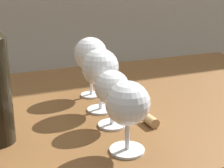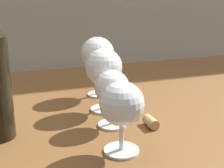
{
  "view_description": "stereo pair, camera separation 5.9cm",
  "coord_description": "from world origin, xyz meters",
  "px_view_note": "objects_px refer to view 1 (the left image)",
  "views": [
    {
      "loc": [
        -0.32,
        -0.74,
        1.0
      ],
      "look_at": [
        -0.06,
        -0.15,
        0.8
      ],
      "focal_mm": 51.34,
      "sensor_mm": 36.0,
      "label": 1
    },
    {
      "loc": [
        -0.27,
        -0.76,
        1.0
      ],
      "look_at": [
        -0.06,
        -0.15,
        0.8
      ],
      "focal_mm": 51.34,
      "sensor_mm": 36.0,
      "label": 2
    }
  ],
  "objects_px": {
    "wine_glass_port": "(128,106)",
    "wine_glass_pinot": "(112,90)",
    "wine_glass_amber": "(91,55)",
    "cork": "(150,121)",
    "wine_glass_cabernet": "(100,69)"
  },
  "relations": [
    {
      "from": "wine_glass_port",
      "to": "wine_glass_pinot",
      "type": "xyz_separation_m",
      "value": [
        0.02,
        0.11,
        -0.01
      ]
    },
    {
      "from": "wine_glass_port",
      "to": "wine_glass_amber",
      "type": "xyz_separation_m",
      "value": [
        0.05,
        0.32,
        0.03
      ]
    },
    {
      "from": "wine_glass_pinot",
      "to": "wine_glass_cabernet",
      "type": "xyz_separation_m",
      "value": [
        0.01,
        0.09,
        0.02
      ]
    },
    {
      "from": "cork",
      "to": "wine_glass_amber",
      "type": "bearing_deg",
      "value": 101.61
    },
    {
      "from": "wine_glass_port",
      "to": "cork",
      "type": "bearing_deg",
      "value": 39.82
    },
    {
      "from": "wine_glass_pinot",
      "to": "cork",
      "type": "relative_size",
      "value": 2.97
    },
    {
      "from": "wine_glass_cabernet",
      "to": "cork",
      "type": "distance_m",
      "value": 0.17
    },
    {
      "from": "wine_glass_cabernet",
      "to": "cork",
      "type": "bearing_deg",
      "value": -61.92
    },
    {
      "from": "wine_glass_pinot",
      "to": "cork",
      "type": "xyz_separation_m",
      "value": [
        0.08,
        -0.03,
        -0.07
      ]
    },
    {
      "from": "wine_glass_cabernet",
      "to": "wine_glass_amber",
      "type": "relative_size",
      "value": 0.94
    },
    {
      "from": "wine_glass_pinot",
      "to": "wine_glass_amber",
      "type": "relative_size",
      "value": 0.77
    },
    {
      "from": "wine_glass_amber",
      "to": "cork",
      "type": "bearing_deg",
      "value": -78.39
    },
    {
      "from": "wine_glass_pinot",
      "to": "wine_glass_amber",
      "type": "xyz_separation_m",
      "value": [
        0.03,
        0.2,
        0.03
      ]
    },
    {
      "from": "wine_glass_port",
      "to": "wine_glass_cabernet",
      "type": "relative_size",
      "value": 0.88
    },
    {
      "from": "wine_glass_pinot",
      "to": "wine_glass_amber",
      "type": "distance_m",
      "value": 0.21
    }
  ]
}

